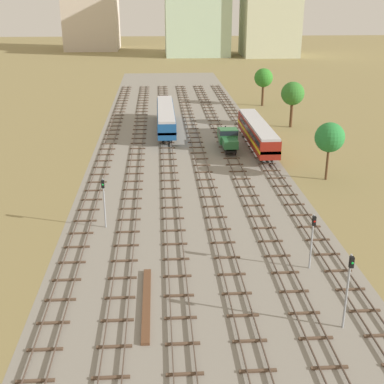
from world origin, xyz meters
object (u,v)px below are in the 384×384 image
(shunter_loco_centre_right_nearest, at_px, (228,137))
(signal_post_mid, at_px, (348,283))
(diesel_railcar_right_near, at_px, (257,132))
(signal_post_nearest, at_px, (312,235))
(signal_post_near, at_px, (104,197))
(passenger_coach_centre_left_mid, at_px, (166,116))

(shunter_loco_centre_right_nearest, height_order, signal_post_mid, signal_post_mid)
(diesel_railcar_right_near, bearing_deg, signal_post_mid, -92.86)
(shunter_loco_centre_right_nearest, distance_m, signal_post_nearest, 37.06)
(signal_post_nearest, xyz_separation_m, signal_post_mid, (-0.00, -8.55, 0.45))
(signal_post_near, relative_size, signal_post_mid, 0.90)
(signal_post_mid, bearing_deg, diesel_railcar_right_near, 87.14)
(signal_post_near, bearing_deg, shunter_loco_centre_right_nearest, 59.53)
(passenger_coach_centre_left_mid, distance_m, signal_post_nearest, 50.94)
(signal_post_near, height_order, signal_post_mid, signal_post_mid)
(shunter_loco_centre_right_nearest, distance_m, passenger_coach_centre_left_mid, 15.65)
(signal_post_nearest, distance_m, signal_post_mid, 8.56)
(shunter_loco_centre_right_nearest, distance_m, signal_post_mid, 45.61)
(shunter_loco_centre_right_nearest, relative_size, signal_post_near, 1.61)
(signal_post_nearest, xyz_separation_m, signal_post_near, (-18.37, 9.65, 0.11))
(shunter_loco_centre_right_nearest, bearing_deg, diesel_railcar_right_near, 6.30)
(shunter_loco_centre_right_nearest, xyz_separation_m, signal_post_mid, (2.30, -45.52, 1.67))
(signal_post_nearest, bearing_deg, signal_post_near, 152.29)
(signal_post_near, bearing_deg, diesel_railcar_right_near, 53.40)
(shunter_loco_centre_right_nearest, relative_size, diesel_railcar_right_near, 0.41)
(signal_post_near, xyz_separation_m, signal_post_mid, (18.37, -18.20, 0.34))
(passenger_coach_centre_left_mid, bearing_deg, signal_post_near, -99.78)
(diesel_railcar_right_near, distance_m, signal_post_near, 34.67)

